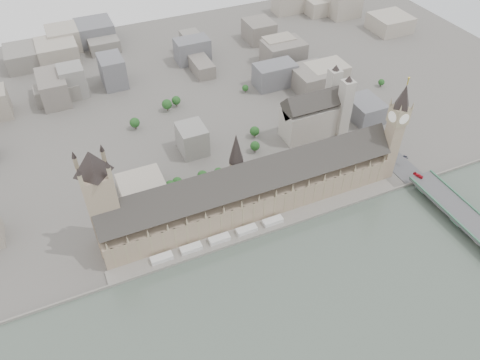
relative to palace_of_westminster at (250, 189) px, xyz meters
name	(u,v)px	position (x,y,z in m)	size (l,w,h in m)	color
ground	(259,222)	(0.00, -19.70, -22.71)	(900.00, 900.00, 0.00)	#595651
embankment_wall	(266,233)	(0.00, -34.70, -21.21)	(600.00, 1.50, 3.00)	slate
river_terrace	(263,227)	(0.00, -27.20, -21.71)	(270.00, 15.00, 2.00)	slate
terrace_tents	(219,239)	(-40.00, -26.70, -18.71)	(118.00, 7.00, 4.00)	silver
palace_of_westminster	(250,189)	(0.00, 0.00, 0.00)	(265.00, 40.73, 55.44)	gray
elizabeth_tower	(396,126)	(138.00, -11.70, 35.38)	(17.00, 17.00, 107.50)	gray
victoria_tower	(101,198)	(-122.00, 6.30, 32.50)	(30.00, 30.00, 100.00)	gray
central_tower	(236,157)	(-10.00, 6.30, 35.21)	(13.00, 13.00, 48.00)	gray
westminster_bridge	(476,231)	(162.00, -107.20, -17.58)	(25.00, 325.00, 10.25)	#474749
westminster_abbey	(316,113)	(110.92, 75.30, 2.38)	(68.00, 36.00, 64.00)	#A29A91
city_skyline_inland	(172,74)	(0.00, 225.30, -3.71)	(720.00, 360.00, 38.00)	gray
park_trees	(222,177)	(-10.00, 40.30, -15.21)	(110.00, 30.00, 15.00)	#1A4017
red_bus_north	(418,175)	(157.67, -35.87, -11.13)	(2.22, 9.50, 2.65)	red
car_approach	(406,157)	(165.46, -8.49, -11.68)	(2.18, 5.37, 1.56)	gray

